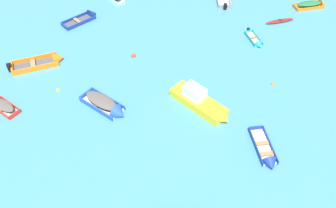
# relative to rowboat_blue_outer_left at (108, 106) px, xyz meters

# --- Properties ---
(rowboat_blue_outer_left) EXTENTS (4.21, 2.88, 1.30)m
(rowboat_blue_outer_left) POSITION_rel_rowboat_blue_outer_left_xyz_m (0.00, 0.00, 0.00)
(rowboat_blue_outer_left) COLOR beige
(rowboat_blue_outer_left) RESTS_ON ground_plane
(rowboat_red_near_right) EXTENTS (2.94, 2.01, 0.93)m
(rowboat_red_near_right) POSITION_rel_rowboat_blue_outer_left_xyz_m (-8.10, -1.48, -0.08)
(rowboat_red_near_right) COLOR beige
(rowboat_red_near_right) RESTS_ON ground_plane
(rowboat_deep_blue_center) EXTENTS (2.21, 3.70, 0.99)m
(rowboat_deep_blue_center) POSITION_rel_rowboat_blue_outer_left_xyz_m (11.83, -1.93, -0.17)
(rowboat_deep_blue_center) COLOR beige
(rowboat_deep_blue_center) RESTS_ON ground_plane
(rowboat_orange_cluster_inner) EXTENTS (3.67, 2.49, 1.06)m
(rowboat_orange_cluster_inner) POSITION_rel_rowboat_blue_outer_left_xyz_m (16.30, 18.93, -0.06)
(rowboat_orange_cluster_inner) COLOR beige
(rowboat_orange_cluster_inner) RESTS_ON ground_plane
(motor_launch_yellow_back_row_right) EXTENTS (5.15, 3.91, 1.81)m
(motor_launch_yellow_back_row_right) POSITION_rel_rowboat_blue_outer_left_xyz_m (6.88, 1.69, 0.18)
(motor_launch_yellow_back_row_right) COLOR yellow
(motor_launch_yellow_back_row_right) RESTS_ON ground_plane
(kayak_maroon_near_left) EXTENTS (2.91, 1.89, 0.29)m
(kayak_maroon_near_left) POSITION_rel_rowboat_blue_outer_left_xyz_m (12.76, 15.09, -0.19)
(kayak_maroon_near_left) COLOR maroon
(kayak_maroon_near_left) RESTS_ON ground_plane
(rowboat_deep_blue_far_back) EXTENTS (3.17, 3.77, 1.20)m
(rowboat_deep_blue_far_back) POSITION_rel_rowboat_blue_outer_left_xyz_m (-6.34, 11.61, -0.17)
(rowboat_deep_blue_far_back) COLOR #4C4C51
(rowboat_deep_blue_far_back) RESTS_ON ground_plane
(rowboat_turquoise_near_camera) EXTENTS (1.94, 2.74, 0.76)m
(rowboat_turquoise_near_camera) POSITION_rel_rowboat_blue_outer_left_xyz_m (10.60, 10.97, -0.19)
(rowboat_turquoise_near_camera) COLOR beige
(rowboat_turquoise_near_camera) RESTS_ON ground_plane
(rowboat_orange_far_left) EXTENTS (4.42, 3.53, 1.35)m
(rowboat_orange_far_left) POSITION_rel_rowboat_blue_outer_left_xyz_m (-7.02, 4.09, -0.11)
(rowboat_orange_far_left) COLOR #4C4C51
(rowboat_orange_far_left) RESTS_ON ground_plane
(mooring_buoy_between_boats_right) EXTENTS (0.31, 0.31, 0.31)m
(mooring_buoy_between_boats_right) POSITION_rel_rowboat_blue_outer_left_xyz_m (12.14, 5.59, -0.33)
(mooring_buoy_between_boats_right) COLOR orange
(mooring_buoy_between_boats_right) RESTS_ON ground_plane
(mooring_buoy_between_boats_left) EXTENTS (0.30, 0.30, 0.30)m
(mooring_buoy_between_boats_left) POSITION_rel_rowboat_blue_outer_left_xyz_m (-4.70, 1.11, -0.33)
(mooring_buoy_between_boats_left) COLOR yellow
(mooring_buoy_between_boats_left) RESTS_ON ground_plane
(mooring_buoy_far_field) EXTENTS (0.45, 0.45, 0.45)m
(mooring_buoy_far_field) POSITION_rel_rowboat_blue_outer_left_xyz_m (0.00, 6.63, -0.33)
(mooring_buoy_far_field) COLOR red
(mooring_buoy_far_field) RESTS_ON ground_plane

